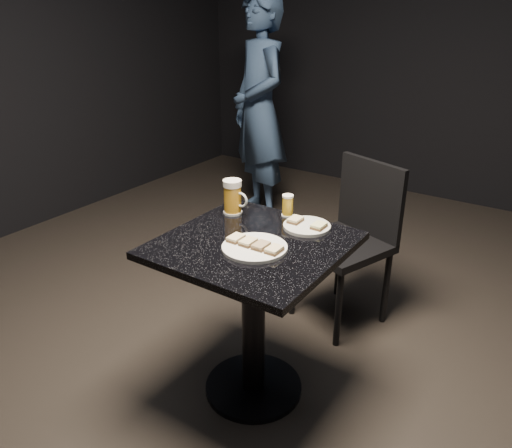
% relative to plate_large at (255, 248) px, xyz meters
% --- Properties ---
extents(floor, '(6.00, 6.00, 0.00)m').
position_rel_plate_large_xyz_m(floor, '(-0.04, 0.05, -0.76)').
color(floor, black).
rests_on(floor, ground).
extents(plate_large, '(0.26, 0.26, 0.01)m').
position_rel_plate_large_xyz_m(plate_large, '(0.00, 0.00, 0.00)').
color(plate_large, white).
rests_on(plate_large, table).
extents(plate_small, '(0.20, 0.20, 0.01)m').
position_rel_plate_large_xyz_m(plate_small, '(0.07, 0.29, 0.00)').
color(plate_small, silver).
rests_on(plate_small, table).
extents(patron, '(0.76, 0.68, 1.73)m').
position_rel_plate_large_xyz_m(patron, '(-1.19, 1.80, 0.11)').
color(patron, navy).
rests_on(patron, floor).
extents(table, '(0.70, 0.70, 0.75)m').
position_rel_plate_large_xyz_m(table, '(-0.04, 0.05, -0.25)').
color(table, black).
rests_on(table, floor).
extents(beer_mug, '(0.12, 0.09, 0.16)m').
position_rel_plate_large_xyz_m(beer_mug, '(-0.28, 0.24, 0.07)').
color(beer_mug, silver).
rests_on(beer_mug, table).
extents(beer_tumbler, '(0.05, 0.05, 0.10)m').
position_rel_plate_large_xyz_m(beer_tumbler, '(-0.07, 0.36, 0.04)').
color(beer_tumbler, silver).
rests_on(beer_tumbler, table).
extents(chair, '(0.54, 0.54, 0.88)m').
position_rel_plate_large_xyz_m(chair, '(0.04, 0.86, -0.26)').
color(chair, black).
rests_on(chair, floor).
extents(canapes_on_plate_large, '(0.23, 0.07, 0.02)m').
position_rel_plate_large_xyz_m(canapes_on_plate_large, '(-0.00, 0.00, 0.02)').
color(canapes_on_plate_large, '#4C3521').
rests_on(canapes_on_plate_large, plate_large).
extents(canapes_on_plate_small, '(0.16, 0.07, 0.02)m').
position_rel_plate_large_xyz_m(canapes_on_plate_small, '(0.07, 0.29, 0.02)').
color(canapes_on_plate_small, '#4C3521').
rests_on(canapes_on_plate_small, plate_small).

